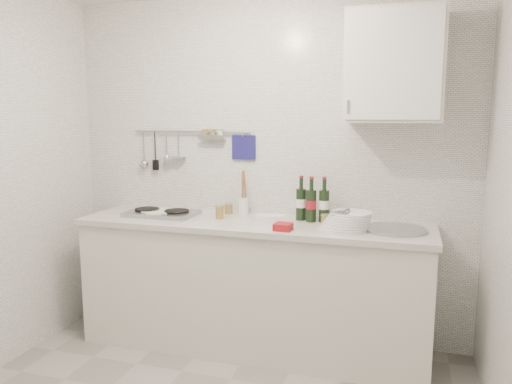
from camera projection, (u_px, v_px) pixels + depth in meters
back_wall at (265, 169)px, 3.69m from camera, size 3.00×0.02×2.50m
counter at (254, 288)px, 3.53m from camera, size 2.44×0.64×0.96m
wall_rail at (189, 144)px, 3.80m from camera, size 0.98×0.09×0.34m
wall_cabinet at (394, 67)px, 3.15m from camera, size 0.60×0.38×0.70m
plate_stack_hob at (158, 213)px, 3.65m from camera, size 0.28×0.27×0.04m
plate_stack_sink at (347, 221)px, 3.19m from camera, size 0.33×0.31×0.12m
wine_bottles at (312, 199)px, 3.43m from camera, size 0.24×0.11×0.31m
butter_dish at (270, 219)px, 3.37m from camera, size 0.21×0.15×0.06m
strawberry_punnet at (283, 227)px, 3.18m from camera, size 0.11×0.11×0.05m
utensil_crock at (243, 204)px, 3.69m from camera, size 0.08×0.08×0.33m
jar_a at (228, 208)px, 3.71m from camera, size 0.06×0.06×0.08m
jar_b at (332, 215)px, 3.47m from camera, size 0.07×0.07×0.08m
jar_c at (325, 219)px, 3.35m from camera, size 0.06×0.06×0.07m
jar_d at (220, 212)px, 3.54m from camera, size 0.06×0.06×0.10m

